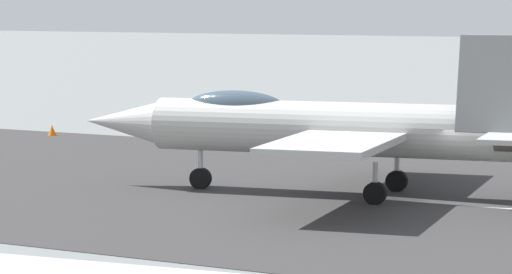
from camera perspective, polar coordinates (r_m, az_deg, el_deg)
name	(u,v)px	position (r m, az deg, el deg)	size (l,w,h in m)	color
ground_plane	(483,206)	(44.29, 9.70, -2.93)	(400.00, 400.00, 0.00)	slate
runway_strip	(483,206)	(44.28, 9.72, -2.92)	(240.00, 26.00, 0.02)	#353333
fighter_jet	(335,127)	(45.80, 3.42, 0.45)	(17.91, 14.40, 5.60)	#B3B4B1
marker_cone_mid	(367,149)	(58.28, 4.78, -0.51)	(0.44, 0.44, 0.55)	orange
marker_cone_far	(52,130)	(67.14, -8.74, 0.28)	(0.44, 0.44, 0.55)	orange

